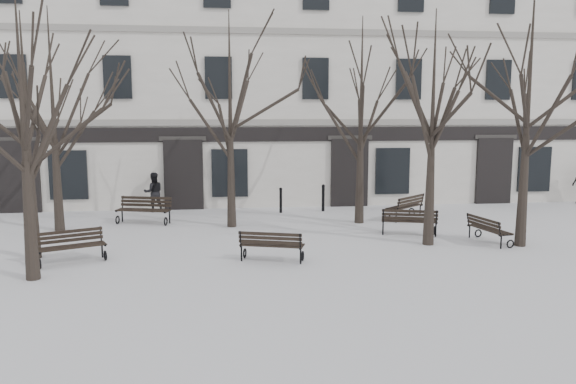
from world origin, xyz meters
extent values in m
plane|color=silver|center=(0.00, 0.00, 0.00)|extent=(100.00, 100.00, 0.00)
cube|color=silver|center=(0.00, 13.00, 5.50)|extent=(40.00, 10.00, 11.00)
cube|color=gray|center=(0.00, 7.97, 3.60)|extent=(40.00, 0.12, 0.25)
cube|color=gray|center=(0.00, 7.97, 7.30)|extent=(40.00, 0.12, 0.25)
cube|color=black|center=(0.00, 7.96, 3.10)|extent=(40.00, 0.10, 0.60)
cube|color=black|center=(-10.00, 7.94, 1.45)|extent=(1.60, 0.22, 2.90)
cube|color=#2D2B28|center=(-10.00, 7.90, 2.95)|extent=(1.90, 0.08, 0.18)
cube|color=black|center=(-8.10, 7.95, 1.50)|extent=(1.50, 0.14, 2.00)
cube|color=black|center=(-3.50, 7.94, 1.45)|extent=(1.60, 0.22, 2.90)
cube|color=#2D2B28|center=(-3.50, 7.90, 2.95)|extent=(1.90, 0.08, 0.18)
cube|color=black|center=(-1.60, 7.95, 1.50)|extent=(1.50, 0.14, 2.00)
cube|color=black|center=(3.50, 7.94, 1.45)|extent=(1.60, 0.22, 2.90)
cube|color=#2D2B28|center=(3.50, 7.90, 2.95)|extent=(1.90, 0.08, 0.18)
cube|color=black|center=(5.40, 7.95, 1.50)|extent=(1.50, 0.14, 2.00)
cube|color=black|center=(10.00, 7.94, 1.45)|extent=(1.60, 0.22, 2.90)
cube|color=#2D2B28|center=(10.00, 7.90, 2.95)|extent=(1.90, 0.08, 0.18)
cube|color=black|center=(11.90, 7.95, 1.50)|extent=(1.50, 0.14, 2.00)
cube|color=black|center=(-10.00, 7.95, 5.40)|extent=(1.10, 0.14, 1.70)
cube|color=black|center=(-6.00, 7.95, 5.40)|extent=(1.10, 0.14, 1.70)
cube|color=black|center=(-2.00, 7.95, 5.40)|extent=(1.10, 0.14, 1.70)
cube|color=black|center=(2.00, 7.95, 5.40)|extent=(1.10, 0.14, 1.70)
cube|color=black|center=(6.00, 7.95, 5.40)|extent=(1.10, 0.14, 1.70)
cube|color=black|center=(10.00, 7.95, 5.40)|extent=(1.10, 0.14, 1.70)
cone|color=black|center=(-7.10, 0.40, 1.40)|extent=(0.34, 0.34, 2.80)
cone|color=black|center=(-6.49, -1.69, 1.44)|extent=(0.34, 0.34, 2.87)
cone|color=black|center=(4.33, 0.69, 1.47)|extent=(0.34, 0.34, 2.94)
cone|color=black|center=(7.04, 0.21, 1.67)|extent=(0.34, 0.34, 3.34)
cone|color=black|center=(-7.47, 4.16, 1.56)|extent=(0.34, 0.34, 3.13)
cone|color=black|center=(-1.60, 4.14, 1.56)|extent=(0.34, 0.34, 3.12)
cone|color=black|center=(3.05, 4.29, 1.54)|extent=(0.34, 0.34, 3.09)
torus|color=black|center=(-6.61, -0.77, 0.14)|extent=(0.16, 0.28, 0.28)
cylinder|color=black|center=(-6.76, -0.45, 0.22)|extent=(0.05, 0.05, 0.44)
cube|color=black|center=(-6.69, -0.61, 0.44)|extent=(0.26, 0.51, 0.05)
torus|color=black|center=(-5.11, -0.09, 0.14)|extent=(0.16, 0.28, 0.28)
cylinder|color=black|center=(-5.26, 0.23, 0.22)|extent=(0.05, 0.05, 0.44)
cube|color=black|center=(-5.18, 0.07, 0.44)|extent=(0.26, 0.51, 0.05)
cube|color=black|center=(-5.85, -0.46, 0.46)|extent=(1.63, 0.80, 0.03)
cube|color=black|center=(-5.90, -0.34, 0.46)|extent=(1.63, 0.80, 0.03)
cube|color=black|center=(-5.96, -0.21, 0.46)|extent=(1.63, 0.80, 0.03)
cube|color=black|center=(-6.01, -0.09, 0.46)|extent=(1.63, 0.80, 0.03)
cube|color=black|center=(-6.03, -0.06, 0.58)|extent=(1.60, 0.75, 0.09)
cube|color=black|center=(-6.04, -0.04, 0.70)|extent=(1.60, 0.75, 0.09)
cube|color=black|center=(-6.05, -0.02, 0.81)|extent=(1.60, 0.75, 0.09)
cylinder|color=black|center=(-6.79, -0.38, 0.63)|extent=(0.09, 0.14, 0.48)
cylinder|color=black|center=(-5.29, 0.30, 0.63)|extent=(0.09, 0.14, 0.48)
torus|color=black|center=(0.25, -0.75, 0.13)|extent=(0.13, 0.28, 0.28)
cylinder|color=black|center=(0.14, -1.08, 0.22)|extent=(0.05, 0.05, 0.43)
cube|color=black|center=(0.19, -0.92, 0.43)|extent=(0.20, 0.52, 0.05)
torus|color=black|center=(-1.31, -0.27, 0.13)|extent=(0.13, 0.28, 0.28)
cylinder|color=black|center=(-1.41, -0.60, 0.22)|extent=(0.05, 0.05, 0.43)
cube|color=black|center=(-1.36, -0.43, 0.43)|extent=(0.20, 0.52, 0.05)
cube|color=black|center=(-0.52, -0.47, 0.45)|extent=(1.67, 0.60, 0.03)
cube|color=black|center=(-0.56, -0.60, 0.45)|extent=(1.67, 0.60, 0.03)
cube|color=black|center=(-0.60, -0.73, 0.45)|extent=(1.67, 0.60, 0.03)
cube|color=black|center=(-0.64, -0.86, 0.45)|extent=(1.67, 0.60, 0.03)
cube|color=black|center=(-0.65, -0.89, 0.58)|extent=(1.66, 0.55, 0.09)
cube|color=black|center=(-0.66, -0.91, 0.69)|extent=(1.66, 0.55, 0.09)
cube|color=black|center=(-0.67, -0.93, 0.81)|extent=(1.66, 0.55, 0.09)
cylinder|color=black|center=(0.12, -1.15, 0.62)|extent=(0.08, 0.14, 0.48)
cylinder|color=black|center=(-1.44, -0.67, 0.62)|extent=(0.08, 0.14, 0.48)
torus|color=black|center=(5.06, 2.04, 0.14)|extent=(0.13, 0.29, 0.29)
cylinder|color=black|center=(4.96, 1.70, 0.22)|extent=(0.05, 0.05, 0.45)
cube|color=black|center=(5.01, 1.87, 0.45)|extent=(0.20, 0.54, 0.05)
torus|color=black|center=(3.44, 2.51, 0.14)|extent=(0.13, 0.29, 0.29)
cylinder|color=black|center=(3.34, 2.17, 0.22)|extent=(0.05, 0.05, 0.45)
cube|color=black|center=(3.39, 2.34, 0.45)|extent=(0.20, 0.54, 0.05)
cube|color=black|center=(4.26, 2.31, 0.47)|extent=(1.75, 0.58, 0.03)
cube|color=black|center=(4.22, 2.18, 0.47)|extent=(1.75, 0.58, 0.03)
cube|color=black|center=(4.18, 2.05, 0.47)|extent=(1.75, 0.58, 0.03)
cube|color=black|center=(4.15, 1.91, 0.47)|extent=(1.75, 0.58, 0.03)
cube|color=black|center=(4.13, 1.87, 0.60)|extent=(1.73, 0.53, 0.09)
cube|color=black|center=(4.13, 1.85, 0.72)|extent=(1.73, 0.53, 0.09)
cube|color=black|center=(4.12, 1.83, 0.84)|extent=(1.73, 0.53, 0.09)
cylinder|color=black|center=(4.94, 1.62, 0.65)|extent=(0.08, 0.15, 0.50)
cylinder|color=black|center=(3.32, 2.09, 0.65)|extent=(0.08, 0.15, 0.50)
torus|color=black|center=(-5.70, 5.06, 0.15)|extent=(0.13, 0.31, 0.31)
cylinder|color=black|center=(-5.60, 5.43, 0.24)|extent=(0.05, 0.05, 0.48)
cube|color=black|center=(-5.65, 5.25, 0.48)|extent=(0.21, 0.58, 0.05)
torus|color=black|center=(-3.94, 4.58, 0.15)|extent=(0.13, 0.31, 0.31)
cylinder|color=black|center=(-3.84, 4.95, 0.24)|extent=(0.05, 0.05, 0.48)
cube|color=black|center=(-3.89, 4.76, 0.48)|extent=(0.21, 0.58, 0.05)
cube|color=black|center=(-4.83, 4.78, 0.51)|extent=(1.89, 0.61, 0.04)
cube|color=black|center=(-4.79, 4.92, 0.51)|extent=(1.89, 0.61, 0.04)
cube|color=black|center=(-4.75, 5.07, 0.51)|extent=(1.89, 0.61, 0.04)
cube|color=black|center=(-4.71, 5.21, 0.51)|extent=(1.89, 0.61, 0.04)
cube|color=black|center=(-4.70, 5.25, 0.65)|extent=(1.88, 0.55, 0.10)
cube|color=black|center=(-4.70, 5.28, 0.77)|extent=(1.88, 0.55, 0.10)
cube|color=black|center=(-4.69, 5.30, 0.90)|extent=(1.88, 0.55, 0.10)
cylinder|color=black|center=(-5.58, 5.52, 0.70)|extent=(0.08, 0.16, 0.53)
cylinder|color=black|center=(-3.81, 5.03, 0.70)|extent=(0.08, 0.16, 0.53)
torus|color=black|center=(5.47, 5.52, 0.14)|extent=(0.23, 0.26, 0.30)
cylinder|color=black|center=(5.71, 5.24, 0.23)|extent=(0.05, 0.05, 0.46)
cube|color=black|center=(5.59, 5.38, 0.46)|extent=(0.41, 0.46, 0.05)
torus|color=black|center=(4.15, 4.39, 0.14)|extent=(0.23, 0.26, 0.30)
cylinder|color=black|center=(4.39, 4.11, 0.23)|extent=(0.05, 0.05, 0.46)
cube|color=black|center=(4.27, 4.25, 0.46)|extent=(0.41, 0.46, 0.05)
cube|color=black|center=(4.79, 4.99, 0.48)|extent=(1.46, 1.27, 0.04)
cube|color=black|center=(4.88, 4.88, 0.48)|extent=(1.46, 1.27, 0.04)
cube|color=black|center=(4.97, 4.77, 0.48)|extent=(1.46, 1.27, 0.04)
cube|color=black|center=(5.07, 4.66, 0.48)|extent=(1.46, 1.27, 0.04)
cube|color=black|center=(5.09, 4.63, 0.61)|extent=(1.42, 1.23, 0.09)
cube|color=black|center=(5.11, 4.61, 0.74)|extent=(1.42, 1.23, 0.09)
cube|color=black|center=(5.12, 4.59, 0.86)|extent=(1.42, 1.23, 0.09)
cylinder|color=black|center=(5.77, 5.18, 0.67)|extent=(0.13, 0.14, 0.51)
cylinder|color=black|center=(4.45, 4.05, 0.67)|extent=(0.13, 0.14, 0.51)
torus|color=black|center=(6.60, -0.04, 0.13)|extent=(0.27, 0.09, 0.27)
cylinder|color=black|center=(6.27, -0.10, 0.21)|extent=(0.05, 0.05, 0.41)
cube|color=black|center=(6.43, -0.07, 0.41)|extent=(0.50, 0.14, 0.05)
torus|color=black|center=(6.31, 1.49, 0.13)|extent=(0.27, 0.09, 0.27)
cylinder|color=black|center=(5.99, 1.43, 0.21)|extent=(0.05, 0.05, 0.41)
cube|color=black|center=(6.15, 1.46, 0.41)|extent=(0.50, 0.14, 0.05)
cube|color=black|center=(6.49, 0.73, 0.43)|extent=(0.38, 1.63, 0.03)
cube|color=black|center=(6.36, 0.70, 0.43)|extent=(0.38, 1.63, 0.03)
cube|color=black|center=(6.24, 0.68, 0.43)|extent=(0.38, 1.63, 0.03)
cube|color=black|center=(6.11, 0.66, 0.43)|extent=(0.38, 1.63, 0.03)
cube|color=black|center=(6.08, 0.65, 0.55)|extent=(0.33, 1.62, 0.08)
cube|color=black|center=(6.06, 0.65, 0.66)|extent=(0.33, 1.62, 0.08)
cube|color=black|center=(6.04, 0.64, 0.77)|extent=(0.33, 1.62, 0.08)
cylinder|color=black|center=(6.20, -0.12, 0.59)|extent=(0.14, 0.06, 0.45)
cylinder|color=black|center=(5.92, 1.41, 0.59)|extent=(0.14, 0.06, 0.45)
cylinder|color=black|center=(0.41, 6.67, 0.47)|extent=(0.11, 0.11, 0.94)
sphere|color=black|center=(0.41, 6.67, 0.96)|extent=(0.13, 0.13, 0.13)
cylinder|color=black|center=(2.17, 6.83, 0.51)|extent=(0.12, 0.12, 1.02)
sphere|color=black|center=(2.17, 6.83, 1.04)|extent=(0.14, 0.14, 0.14)
imported|color=black|center=(-4.69, 7.48, 0.00)|extent=(0.90, 0.78, 1.61)
camera|label=1|loc=(-1.87, -15.48, 4.01)|focal=35.00mm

